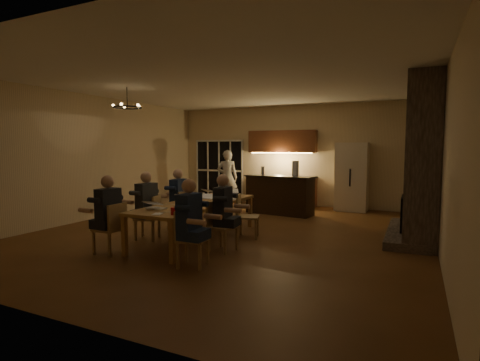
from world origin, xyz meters
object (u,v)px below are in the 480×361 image
laptop_d (207,198)px  plate_far (233,199)px  chair_left_far (180,210)px  laptop_b (184,204)px  dining_table (197,221)px  chair_right_near (193,238)px  redcup_near (173,211)px  mug_back (203,195)px  standing_person (227,178)px  person_right_near (189,224)px  refrigerator (352,177)px  mug_front (181,202)px  laptop_a (156,203)px  plate_left (153,208)px  person_right_mid (223,212)px  person_left_mid (147,206)px  chair_right_mid (223,226)px  chandelier (127,107)px  plate_near (197,207)px  can_silver (179,205)px  bar_bottle (263,171)px  redcup_mid (193,196)px  laptop_f (232,192)px  can_right (220,199)px  can_cola (222,192)px  laptop_e (213,191)px  laptop_c (186,196)px  person_left_near (109,215)px  chair_right_far (248,216)px  bar_blender (295,168)px  chair_left_near (109,228)px  mug_mid (214,198)px  person_left_far (178,199)px  chair_left_mid (147,218)px

laptop_d → plate_far: (0.22, 0.74, -0.10)m
chair_left_far → laptop_b: bearing=49.2°
dining_table → chair_right_near: size_ratio=3.62×
redcup_near → plate_far: bearing=88.4°
mug_back → standing_person: bearing=108.8°
chair_right_near → person_right_near: 0.25m
refrigerator → mug_front: 5.85m
refrigerator → laptop_a: bearing=-113.1°
plate_left → chair_left_far: bearing=107.3°
chair_right_near → person_right_mid: person_right_mid is taller
chair_right_near → laptop_a: laptop_a is taller
mug_back → plate_far: (0.76, -0.02, -0.04)m
laptop_d → laptop_a: bearing=-120.2°
chair_left_far → person_left_mid: person_left_mid is taller
chair_right_near → chair_right_mid: size_ratio=1.00×
chandelier → plate_near: bearing=-18.3°
can_silver → plate_left: (-0.41, -0.23, -0.05)m
mug_front → bar_bottle: size_ratio=0.42×
dining_table → redcup_mid: bearing=130.3°
dining_table → plate_left: (-0.34, -0.98, 0.38)m
laptop_f → can_silver: size_ratio=2.67×
mug_back → can_silver: bearing=-75.3°
chair_right_near → can_right: bearing=3.7°
person_right_mid → laptop_f: size_ratio=4.31×
dining_table → plate_far: bearing=60.4°
redcup_near → can_cola: same height
chair_left_far → laptop_e: (0.58, 0.48, 0.42)m
laptop_c → laptop_d: (0.52, -0.06, 0.00)m
standing_person → person_left_near: bearing=77.0°
person_right_mid → chandelier: (-2.77, 0.69, 2.06)m
plate_far → chair_right_mid: bearing=-71.3°
person_left_mid → person_left_near: bearing=7.9°
person_right_near → plate_left: person_right_near is taller
laptop_d → can_right: (0.19, 0.20, -0.05)m
chandelier → laptop_f: chandelier is taller
plate_far → chair_right_far: bearing=-22.8°
mug_back → laptop_e: bearing=73.8°
laptop_f → bar_blender: bar_blender is taller
laptop_a → can_right: size_ratio=2.67×
person_right_mid → redcup_mid: person_right_mid is taller
chair_left_near → mug_back: 2.40m
plate_far → bar_bottle: bearing=98.4°
laptop_d → laptop_e: size_ratio=1.00×
mug_front → laptop_b: bearing=-50.8°
bar_bottle → mug_mid: bearing=-88.5°
person_left_near → laptop_d: bearing=149.4°
person_right_near → person_left_far: (-1.69, 2.16, 0.00)m
chandelier → bar_bottle: 4.12m
chair_left_mid → redcup_mid: (0.53, 0.88, 0.37)m
standing_person → laptop_c: (1.23, -4.26, -0.03)m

